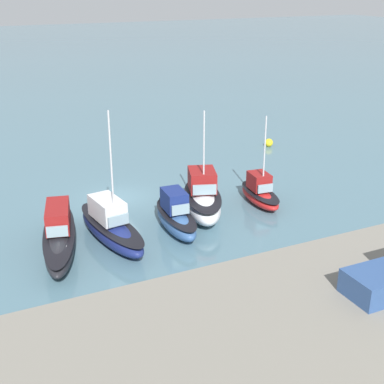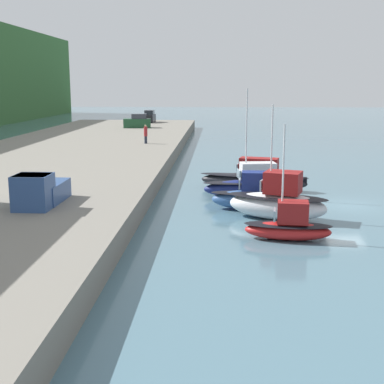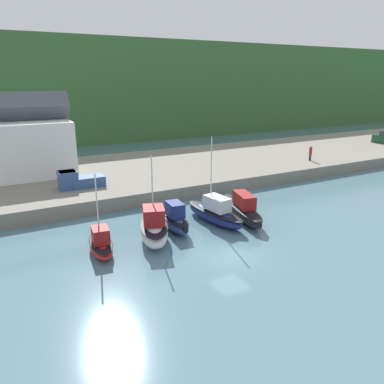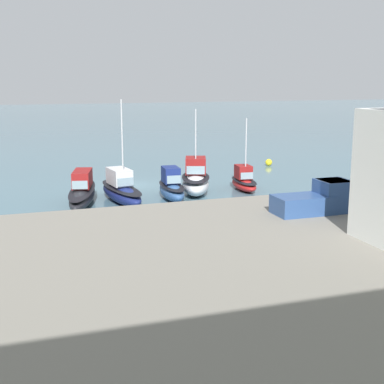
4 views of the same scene
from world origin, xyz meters
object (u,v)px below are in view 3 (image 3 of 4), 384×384
(moored_boat_2, at_px, (174,219))
(moored_boat_4, at_px, (242,209))
(moored_boat_0, at_px, (101,243))
(pickup_truck_0, at_px, (77,180))
(moored_boat_3, at_px, (215,213))
(person_on_quay, at_px, (310,153))
(moored_boat_1, at_px, (154,228))

(moored_boat_2, bearing_deg, moored_boat_4, -0.89)
(moored_boat_0, distance_m, moored_boat_2, 7.00)
(moored_boat_2, height_order, moored_boat_4, moored_boat_2)
(moored_boat_2, relative_size, pickup_truck_0, 1.14)
(pickup_truck_0, bearing_deg, moored_boat_3, -142.53)
(moored_boat_2, height_order, person_on_quay, person_on_quay)
(moored_boat_0, relative_size, pickup_truck_0, 1.28)
(moored_boat_1, distance_m, moored_boat_3, 6.49)
(moored_boat_1, height_order, moored_boat_3, moored_boat_3)
(moored_boat_1, bearing_deg, person_on_quay, 41.44)
(moored_boat_0, relative_size, person_on_quay, 2.84)
(moored_boat_0, height_order, moored_boat_2, moored_boat_0)
(moored_boat_0, relative_size, moored_boat_2, 1.12)
(moored_boat_3, distance_m, pickup_truck_0, 15.77)
(moored_boat_2, distance_m, person_on_quay, 28.53)
(moored_boat_3, bearing_deg, person_on_quay, 17.99)
(moored_boat_1, relative_size, moored_boat_2, 1.28)
(moored_boat_4, bearing_deg, moored_boat_2, -170.66)
(pickup_truck_0, bearing_deg, moored_boat_0, 175.02)
(pickup_truck_0, height_order, person_on_quay, person_on_quay)
(pickup_truck_0, bearing_deg, person_on_quay, -92.54)
(moored_boat_0, bearing_deg, moored_boat_4, 10.03)
(moored_boat_0, height_order, moored_boat_4, moored_boat_0)
(moored_boat_3, height_order, pickup_truck_0, moored_boat_3)
(moored_boat_0, xyz_separation_m, person_on_quay, (33.29, 12.08, 1.77))
(moored_boat_0, distance_m, moored_boat_3, 10.83)
(moored_boat_2, xyz_separation_m, pickup_truck_0, (-5.55, 12.22, 1.32))
(moored_boat_1, xyz_separation_m, pickup_truck_0, (-3.07, 13.61, 1.13))
(moored_boat_0, bearing_deg, moored_boat_2, 18.44)
(moored_boat_1, relative_size, person_on_quay, 3.23)
(moored_boat_4, height_order, person_on_quay, person_on_quay)
(moored_boat_0, distance_m, moored_boat_4, 13.67)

